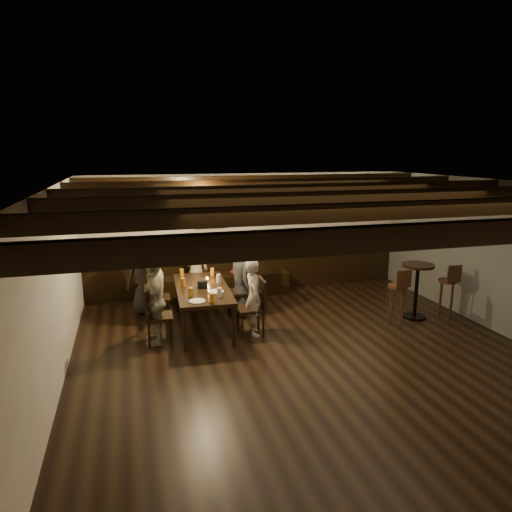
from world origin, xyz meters
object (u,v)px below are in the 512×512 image
object	(u,v)px
person_left_far	(155,301)
bar_stool_right	(446,298)
dining_table	(202,291)
bar_stool_left	(397,304)
chair_right_near	(241,300)
person_right_near	(242,277)
person_left_near	(154,285)
person_bench_left	(145,278)
person_bench_centre	(196,272)
chair_left_near	(157,306)
person_bench_right	(246,274)
chair_left_far	(158,326)
person_right_far	(254,297)
chair_right_far	(252,318)
high_top_table	(417,283)

from	to	relation	value
person_left_far	bar_stool_right	bearing A→B (deg)	89.57
dining_table	bar_stool_left	world-z (taller)	bar_stool_left
bar_stool_left	bar_stool_right	bearing A→B (deg)	1.64
chair_right_near	person_right_near	xyz separation A→B (m)	(0.03, -0.00, 0.41)
person_left_near	bar_stool_right	world-z (taller)	person_left_near
person_left_near	person_bench_left	bearing A→B (deg)	-161.57
person_bench_centre	bar_stool_left	world-z (taller)	person_bench_centre
person_left_far	person_right_near	bearing A→B (deg)	120.96
chair_right_near	bar_stool_left	world-z (taller)	bar_stool_left
chair_left_near	person_bench_left	bearing A→B (deg)	-158.02
person_left_near	bar_stool_right	size ratio (longest dim) A/B	1.32
person_bench_centre	bar_stool_right	size ratio (longest dim) A/B	1.36
person_bench_left	person_bench_centre	size ratio (longest dim) A/B	0.99
chair_right_near	bar_stool_right	size ratio (longest dim) A/B	0.91
person_bench_right	person_right_near	distance (m)	0.48
chair_left_far	person_right_far	bearing A→B (deg)	90.00
person_right_far	bar_stool_right	distance (m)	3.40
chair_right_near	person_right_near	size ratio (longest dim) A/B	0.65
person_right_near	chair_left_near	bearing A→B (deg)	90.00
chair_left_near	person_left_near	size ratio (longest dim) A/B	0.68
chair_right_far	bar_stool_right	distance (m)	3.43
person_right_far	chair_right_far	bearing A→B (deg)	90.00
chair_left_near	dining_table	bearing A→B (deg)	57.93
person_bench_left	person_left_far	distance (m)	1.36
person_left_near	person_right_far	world-z (taller)	person_left_near
chair_left_far	person_bench_right	size ratio (longest dim) A/B	0.72
chair_right_near	high_top_table	size ratio (longest dim) A/B	0.92
person_left_near	person_left_far	distance (m)	0.90
person_right_near	bar_stool_left	size ratio (longest dim) A/B	1.41
chair_right_near	chair_left_near	bearing A→B (deg)	90.00
chair_right_near	person_right_far	size ratio (longest dim) A/B	0.73
chair_left_far	person_left_far	size ratio (longest dim) A/B	0.66
person_bench_centre	person_left_far	size ratio (longest dim) A/B	1.00
bar_stool_left	person_bench_centre	bearing A→B (deg)	148.55
chair_right_near	person_left_far	distance (m)	1.77
chair_right_far	bar_stool_right	world-z (taller)	bar_stool_right
person_bench_left	bar_stool_right	world-z (taller)	person_bench_left
chair_left_near	bar_stool_left	bearing A→B (deg)	75.01
chair_left_far	bar_stool_left	bearing A→B (deg)	87.99
chair_right_far	person_right_near	size ratio (longest dim) A/B	0.66
person_right_near	person_left_near	bearing A→B (deg)	90.00
person_bench_right	bar_stool_right	xyz separation A→B (m)	(3.17, -1.54, -0.25)
person_left_near	high_top_table	size ratio (longest dim) A/B	1.34
person_bench_left	person_left_near	xyz separation A→B (m)	(0.13, -0.46, -0.01)
dining_table	person_bench_left	size ratio (longest dim) A/B	1.44
dining_table	person_right_far	world-z (taller)	person_right_far
high_top_table	person_left_far	bearing A→B (deg)	178.45
person_bench_left	chair_left_far	bearing A→B (deg)	97.66
chair_left_far	chair_right_near	xyz separation A→B (m)	(1.48, 0.83, 0.00)
person_bench_left	high_top_table	distance (m)	4.71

